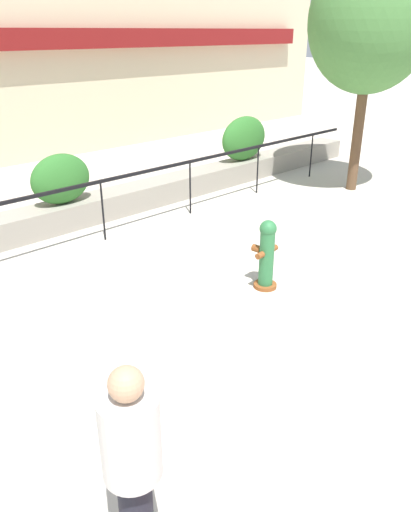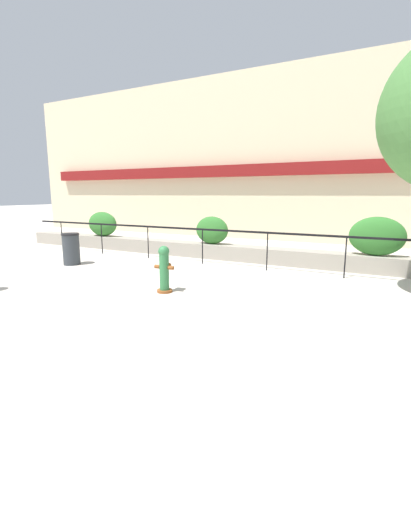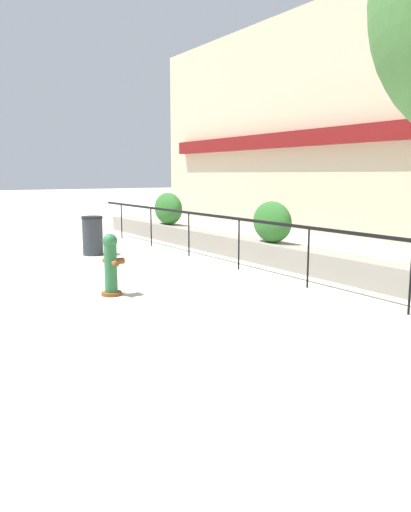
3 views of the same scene
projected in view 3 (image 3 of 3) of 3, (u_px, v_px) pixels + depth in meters
ground_plane at (6, 299)px, 8.44m from camera, size 120.00×120.00×0.00m
planter_wall_low at (277, 254)px, 11.60m from camera, size 18.00×0.70×0.50m
fence_railing_segment at (239, 224)px, 10.89m from camera, size 15.00×0.05×1.15m
hedge_bush_0 at (168, 209)px, 15.84m from camera, size 1.41×0.65×1.01m
hedge_bush_1 at (272, 222)px, 11.64m from camera, size 1.21×0.57×0.96m
fire_hydrant at (111, 264)px, 8.62m from camera, size 0.48×0.44×1.08m
trash_bin at (93, 236)px, 12.96m from camera, size 0.55×0.55×1.01m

